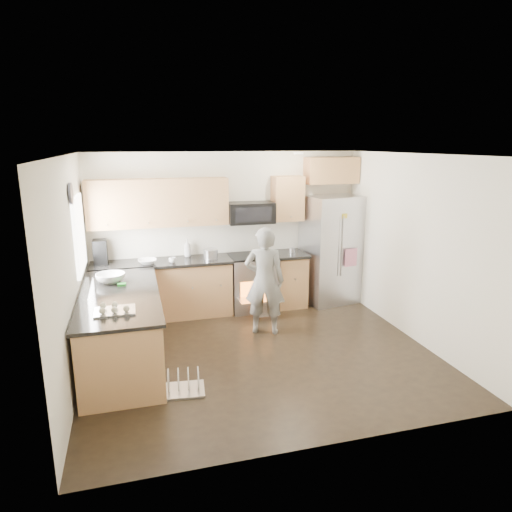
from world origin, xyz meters
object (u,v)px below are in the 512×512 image
object	(u,v)px
stove_range	(252,270)
refrigerator	(331,249)
person	(264,281)
dish_rack	(184,385)

from	to	relation	value
stove_range	refrigerator	world-z (taller)	refrigerator
stove_range	person	distance (m)	1.04
refrigerator	dish_rack	xyz separation A→B (m)	(-2.86, -2.40, -0.86)
refrigerator	dish_rack	bearing A→B (deg)	-150.09
dish_rack	refrigerator	bearing A→B (deg)	39.91
stove_range	person	bearing A→B (deg)	-95.23
stove_range	dish_rack	world-z (taller)	stove_range
stove_range	person	xyz separation A→B (m)	(-0.09, -1.03, 0.12)
stove_range	refrigerator	bearing A→B (deg)	0.30
stove_range	refrigerator	size ratio (longest dim) A/B	0.96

